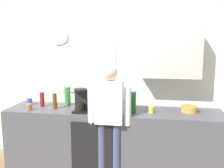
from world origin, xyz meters
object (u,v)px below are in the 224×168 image
object	(u,v)px
bottle_clear_soda	(68,96)
cup_yellow_cup	(151,110)
bottle_dark_sauce	(80,101)
storage_canister	(129,103)
bottle_green_wine	(133,102)
potted_plant	(112,104)
dish_soap	(112,104)
person_at_sink	(109,113)
cup_blue_mug	(29,102)
bottle_red_vinegar	(42,99)
mixing_bowl	(189,109)
bottle_amber_beer	(55,101)
coffee_maker	(81,101)
cup_terracotta_mug	(29,107)

from	to	relation	value
bottle_clear_soda	cup_yellow_cup	world-z (taller)	bottle_clear_soda
bottle_dark_sauce	cup_yellow_cup	distance (m)	1.08
bottle_dark_sauce	storage_canister	xyz separation A→B (m)	(0.73, 0.00, -0.00)
bottle_green_wine	potted_plant	distance (m)	0.29
cup_yellow_cup	dish_soap	size ratio (longest dim) A/B	0.47
person_at_sink	bottle_clear_soda	bearing A→B (deg)	138.27
bottle_green_wine	cup_blue_mug	bearing A→B (deg)	172.87
bottle_clear_soda	bottle_dark_sauce	bearing A→B (deg)	-16.83
storage_canister	potted_plant	bearing A→B (deg)	-126.81
bottle_dark_sauce	bottle_red_vinegar	world-z (taller)	bottle_red_vinegar
bottle_clear_soda	mixing_bowl	size ratio (longest dim) A/B	1.27
bottle_amber_beer	storage_canister	world-z (taller)	bottle_amber_beer
bottle_green_wine	cup_yellow_cup	size ratio (longest dim) A/B	3.53
bottle_red_vinegar	dish_soap	bearing A→B (deg)	-0.46
cup_yellow_cup	storage_canister	bearing A→B (deg)	149.99
bottle_amber_beer	potted_plant	bearing A→B (deg)	-5.48
bottle_amber_beer	potted_plant	distance (m)	0.86
coffee_maker	storage_canister	bearing A→B (deg)	23.72
bottle_amber_beer	cup_blue_mug	bearing A→B (deg)	162.19
cup_blue_mug	mixing_bowl	bearing A→B (deg)	-0.36
coffee_maker	cup_terracotta_mug	distance (m)	0.76
bottle_amber_beer	cup_terracotta_mug	distance (m)	0.37
bottle_amber_beer	cup_terracotta_mug	xyz separation A→B (m)	(-0.33, -0.13, -0.07)
bottle_clear_soda	bottle_red_vinegar	world-z (taller)	bottle_clear_soda
bottle_amber_beer	dish_soap	world-z (taller)	bottle_amber_beer
bottle_dark_sauce	dish_soap	bearing A→B (deg)	-11.93
bottle_dark_sauce	bottle_green_wine	bearing A→B (deg)	-16.03
dish_soap	bottle_amber_beer	bearing A→B (deg)	-174.61
mixing_bowl	storage_canister	distance (m)	0.85
cup_yellow_cup	dish_soap	world-z (taller)	dish_soap
cup_yellow_cup	mixing_bowl	bearing A→B (deg)	14.63
bottle_red_vinegar	cup_yellow_cup	bearing A→B (deg)	-3.02
cup_yellow_cup	mixing_bowl	distance (m)	0.54
person_at_sink	bottle_red_vinegar	bearing A→B (deg)	155.10
bottle_green_wine	mixing_bowl	xyz separation A→B (m)	(0.77, 0.19, -0.11)
cup_terracotta_mug	mixing_bowl	distance (m)	2.26
coffee_maker	bottle_amber_beer	world-z (taller)	coffee_maker
bottle_dark_sauce	potted_plant	bearing A→B (deg)	-26.79
potted_plant	storage_canister	world-z (taller)	potted_plant
storage_canister	cup_yellow_cup	bearing A→B (deg)	-30.01
bottle_amber_beer	dish_soap	size ratio (longest dim) A/B	1.28
bottle_red_vinegar	potted_plant	world-z (taller)	potted_plant
bottle_dark_sauce	cup_yellow_cup	size ratio (longest dim) A/B	2.12
potted_plant	person_at_sink	distance (m)	0.19
cup_yellow_cup	coffee_maker	bearing A→B (deg)	-174.61
coffee_maker	mixing_bowl	distance (m)	1.51
bottle_clear_soda	cup_blue_mug	bearing A→B (deg)	-170.44
cup_blue_mug	dish_soap	size ratio (longest dim) A/B	0.56
coffee_maker	bottle_dark_sauce	world-z (taller)	coffee_maker
bottle_green_wine	bottle_red_vinegar	distance (m)	1.38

